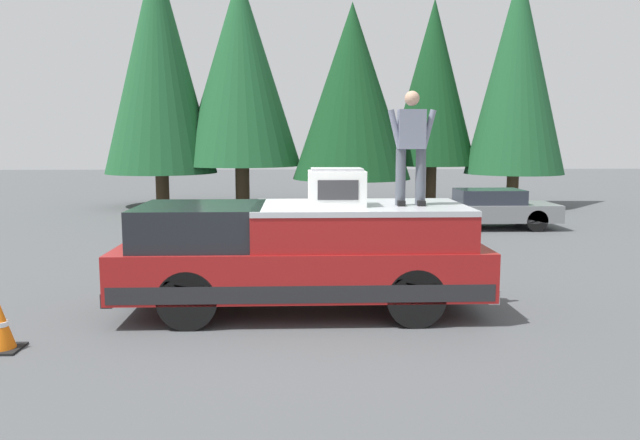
# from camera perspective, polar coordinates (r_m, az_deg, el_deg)

# --- Properties ---
(ground_plane) EXTENTS (90.00, 90.00, 0.00)m
(ground_plane) POSITION_cam_1_polar(r_m,az_deg,el_deg) (9.57, -2.63, -8.61)
(ground_plane) COLOR #4C4F51
(pickup_truck) EXTENTS (2.01, 5.54, 1.65)m
(pickup_truck) POSITION_cam_1_polar(r_m,az_deg,el_deg) (9.57, -1.64, -3.23)
(pickup_truck) COLOR maroon
(pickup_truck) RESTS_ON ground
(compressor_unit) EXTENTS (0.65, 0.84, 0.56)m
(compressor_unit) POSITION_cam_1_polar(r_m,az_deg,el_deg) (9.30, 1.52, 3.01)
(compressor_unit) COLOR silver
(compressor_unit) RESTS_ON pickup_truck
(person_on_truck_bed) EXTENTS (0.29, 0.72, 1.69)m
(person_on_truck_bed) POSITION_cam_1_polar(r_m,az_deg,el_deg) (9.42, 8.32, 6.80)
(person_on_truck_bed) COLOR #4C515B
(person_on_truck_bed) RESTS_ON pickup_truck
(parked_car_grey) EXTENTS (1.64, 4.10, 1.16)m
(parked_car_grey) POSITION_cam_1_polar(r_m,az_deg,el_deg) (19.13, 14.91, 0.99)
(parked_car_grey) COLOR gray
(parked_car_grey) RESTS_ON ground
(traffic_cone) EXTENTS (0.47, 0.47, 0.62)m
(traffic_cone) POSITION_cam_1_polar(r_m,az_deg,el_deg) (8.90, -27.10, -8.75)
(traffic_cone) COLOR black
(traffic_cone) RESTS_ON ground
(conifer_far_left) EXTENTS (3.79, 3.79, 9.15)m
(conifer_far_left) POSITION_cam_1_polar(r_m,az_deg,el_deg) (25.69, 17.53, 12.82)
(conifer_far_left) COLOR #4C3826
(conifer_far_left) RESTS_ON ground
(conifer_left) EXTENTS (3.50, 3.50, 8.13)m
(conifer_left) POSITION_cam_1_polar(r_m,az_deg,el_deg) (25.93, 10.29, 12.17)
(conifer_left) COLOR #4C3826
(conifer_left) RESTS_ON ground
(conifer_center_left) EXTENTS (4.48, 4.48, 7.67)m
(conifer_center_left) POSITION_cam_1_polar(r_m,az_deg,el_deg) (24.01, 2.94, 11.59)
(conifer_center_left) COLOR #4C3826
(conifer_center_left) RESTS_ON ground
(conifer_center_right) EXTENTS (4.67, 4.67, 9.02)m
(conifer_center_right) POSITION_cam_1_polar(r_m,az_deg,el_deg) (25.18, -7.25, 13.40)
(conifer_center_right) COLOR #4C3826
(conifer_center_right) RESTS_ON ground
(conifer_right) EXTENTS (4.31, 4.31, 9.80)m
(conifer_right) POSITION_cam_1_polar(r_m,az_deg,el_deg) (25.49, -14.52, 13.73)
(conifer_right) COLOR #4C3826
(conifer_right) RESTS_ON ground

